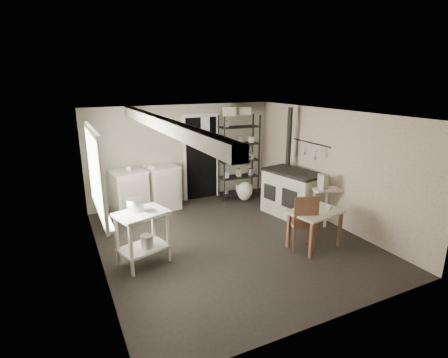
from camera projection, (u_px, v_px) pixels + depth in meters
name	position (u px, v px, depth m)	size (l,w,h in m)	color
floor	(231.00, 240.00, 6.42)	(5.00, 5.00, 0.00)	black
ceiling	(232.00, 114.00, 5.79)	(5.00, 5.00, 0.00)	beige
wall_back	(183.00, 154.00, 8.26)	(4.50, 0.02, 2.30)	#ACA892
wall_front	(332.00, 236.00, 3.94)	(4.50, 0.02, 2.30)	#ACA892
wall_left	(96.00, 199.00, 5.16)	(0.02, 5.00, 2.30)	#ACA892
wall_right	(330.00, 167.00, 7.05)	(0.02, 5.00, 2.30)	#ACA892
window	(94.00, 173.00, 5.25)	(0.12, 1.76, 1.28)	white
doorway	(202.00, 159.00, 8.47)	(0.96, 0.10, 2.08)	white
ceiling_beam	(162.00, 124.00, 5.31)	(0.18, 5.00, 0.18)	white
wallpaper_panel	(330.00, 167.00, 7.05)	(0.01, 5.00, 2.30)	beige
utensil_rail	(310.00, 143.00, 7.43)	(0.06, 1.20, 0.44)	silver
prep_table	(143.00, 241.00, 5.52)	(0.77, 0.55, 0.88)	white
stockpot	(135.00, 207.00, 5.42)	(0.26, 0.26, 0.28)	silver
saucepan	(151.00, 214.00, 5.39)	(0.19, 0.19, 0.11)	silver
bucket	(147.00, 242.00, 5.51)	(0.20, 0.20, 0.22)	silver
base_cabinets	(146.00, 192.00, 7.69)	(1.52, 0.65, 1.00)	beige
mixing_bowl	(152.00, 170.00, 7.56)	(0.27, 0.27, 0.07)	white
counter_cup	(129.00, 172.00, 7.34)	(0.12, 0.12, 0.09)	white
shelf_rack	(239.00, 160.00, 8.51)	(0.97, 0.38, 2.04)	black
shelf_jar	(227.00, 144.00, 8.29)	(0.09, 0.09, 0.19)	white
storage_box_a	(229.00, 117.00, 8.10)	(0.30, 0.26, 0.20)	beige
storage_box_b	(244.00, 117.00, 8.30)	(0.29, 0.26, 0.18)	beige
stove	(292.00, 196.00, 7.51)	(0.69, 1.25, 0.99)	beige
stovepipe	(289.00, 139.00, 7.70)	(0.11, 0.11, 1.43)	black
side_ledge	(325.00, 207.00, 6.89)	(0.53, 0.28, 0.81)	white
oats_box	(323.00, 179.00, 6.70)	(0.12, 0.20, 0.29)	beige
work_table	(315.00, 227.00, 6.09)	(0.89, 0.62, 0.68)	beige
table_cup	(330.00, 203.00, 6.02)	(0.09, 0.09, 0.08)	white
chair	(302.00, 222.00, 6.04)	(0.41, 0.43, 1.00)	brown
flour_sack	(245.00, 191.00, 8.50)	(0.38, 0.32, 0.46)	white
floor_crock	(296.00, 220.00, 7.18)	(0.11, 0.11, 0.14)	white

